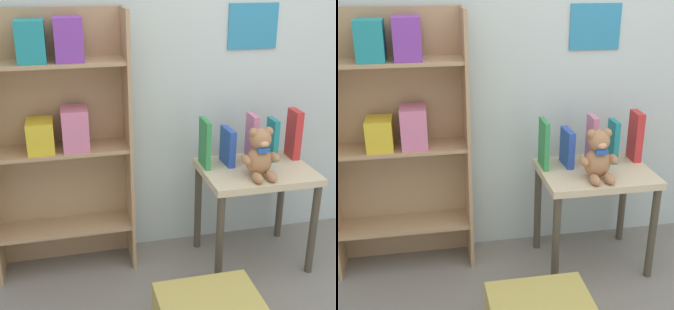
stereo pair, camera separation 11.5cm
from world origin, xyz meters
TOP-DOWN VIEW (x-y plane):
  - wall_back at (0.00, 1.52)m, footprint 4.80×0.07m
  - bookshelf_side at (-0.91, 1.39)m, footprint 0.71×0.23m
  - display_table at (0.09, 1.19)m, footprint 0.58×0.44m
  - teddy_bear at (0.06, 1.10)m, footprint 0.19×0.18m
  - book_standing_green at (-0.17, 1.29)m, footprint 0.03×0.14m
  - book_standing_blue at (-0.04, 1.29)m, footprint 0.04×0.15m
  - book_standing_pink at (0.09, 1.28)m, footprint 0.03×0.11m
  - book_standing_teal at (0.22, 1.30)m, footprint 0.03×0.11m
  - book_standing_red at (0.35, 1.31)m, footprint 0.05×0.12m

SIDE VIEW (x-z plane):
  - display_table at x=0.09m, z-range 0.18..0.74m
  - book_standing_blue at x=-0.04m, z-range 0.55..0.75m
  - book_standing_teal at x=0.22m, z-range 0.55..0.78m
  - teddy_bear at x=0.06m, z-range 0.54..0.80m
  - book_standing_green at x=-0.17m, z-range 0.55..0.81m
  - book_standing_pink at x=0.09m, z-range 0.55..0.82m
  - book_standing_red at x=0.35m, z-range 0.55..0.82m
  - bookshelf_side at x=-0.91m, z-range 0.10..1.46m
  - wall_back at x=0.00m, z-range 0.00..2.50m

